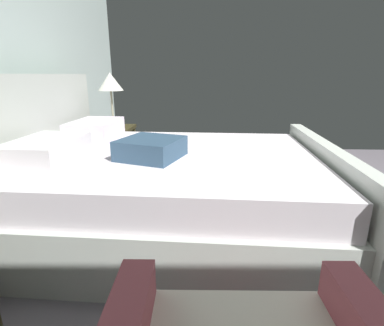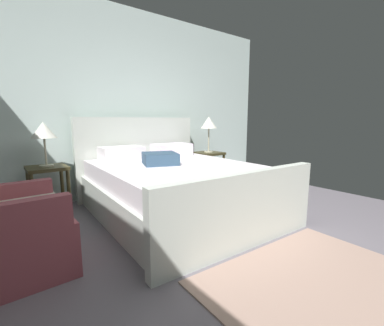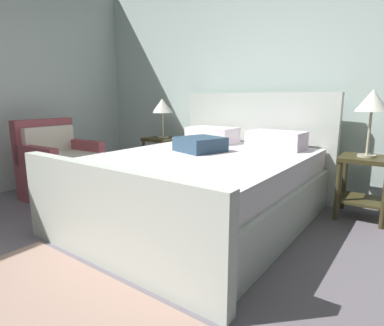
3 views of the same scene
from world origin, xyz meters
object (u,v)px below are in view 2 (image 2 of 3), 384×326
(armchair, at_px, (7,231))
(nightstand_left, at_px, (48,182))
(bed, at_px, (174,186))
(table_lamp_right, at_px, (209,124))
(nightstand_right, at_px, (208,163))
(table_lamp_left, at_px, (44,131))

(armchair, bearing_deg, nightstand_left, 69.88)
(bed, height_order, armchair, bed)
(table_lamp_right, bearing_deg, armchair, -158.04)
(nightstand_left, relative_size, armchair, 0.67)
(armchair, bearing_deg, nightstand_right, 21.96)
(nightstand_left, height_order, table_lamp_left, table_lamp_left)
(nightstand_left, bearing_deg, nightstand_right, -2.13)
(nightstand_right, relative_size, table_lamp_left, 1.12)
(nightstand_right, bearing_deg, nightstand_left, 177.87)
(bed, xyz_separation_m, table_lamp_left, (-1.26, 0.90, 0.68))
(table_lamp_left, bearing_deg, nightstand_left, -75.96)
(nightstand_left, bearing_deg, table_lamp_right, -2.13)
(table_lamp_right, bearing_deg, nightstand_left, 177.87)
(nightstand_right, height_order, table_lamp_right, table_lamp_right)
(nightstand_right, xyz_separation_m, table_lamp_left, (-2.52, 0.09, 0.62))
(nightstand_right, xyz_separation_m, nightstand_left, (-2.52, 0.09, 0.00))
(bed, xyz_separation_m, table_lamp_right, (1.26, 0.81, 0.75))
(nightstand_left, relative_size, table_lamp_left, 1.12)
(bed, relative_size, armchair, 2.66)
(table_lamp_left, bearing_deg, bed, -35.52)
(nightstand_right, xyz_separation_m, table_lamp_right, (0.00, 0.00, 0.70))
(bed, distance_m, table_lamp_right, 1.67)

